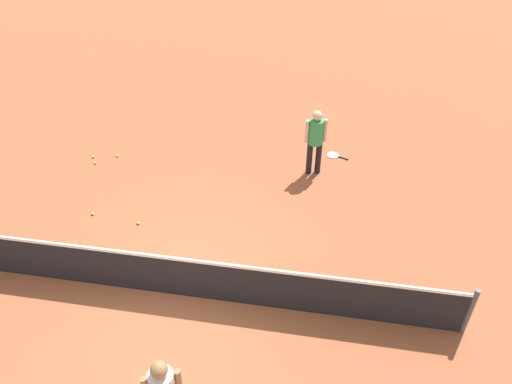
# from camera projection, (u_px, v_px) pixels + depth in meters

# --- Properties ---
(ground_plane) EXTENTS (40.00, 40.00, 0.00)m
(ground_plane) POSITION_uv_depth(u_px,v_px,m) (181.00, 295.00, 9.26)
(ground_plane) COLOR #9E5638
(court_net) EXTENTS (10.09, 0.09, 1.07)m
(court_net) POSITION_uv_depth(u_px,v_px,m) (178.00, 276.00, 8.95)
(court_net) COLOR #4C4C51
(court_net) RESTS_ON ground_plane
(player_near_side) EXTENTS (0.53, 0.42, 1.70)m
(player_near_side) POSITION_uv_depth(u_px,v_px,m) (316.00, 137.00, 11.69)
(player_near_side) COLOR black
(player_near_side) RESTS_ON ground_plane
(tennis_racket_near_player) EXTENTS (0.61, 0.41, 0.03)m
(tennis_racket_near_player) POSITION_uv_depth(u_px,v_px,m) (334.00, 155.00, 12.88)
(tennis_racket_near_player) COLOR white
(tennis_racket_near_player) RESTS_ON ground_plane
(tennis_ball_near_player) EXTENTS (0.07, 0.07, 0.07)m
(tennis_ball_near_player) POSITION_uv_depth(u_px,v_px,m) (93.00, 214.00, 11.03)
(tennis_ball_near_player) COLOR #C6E033
(tennis_ball_near_player) RESTS_ON ground_plane
(tennis_ball_by_net) EXTENTS (0.07, 0.07, 0.07)m
(tennis_ball_by_net) POSITION_uv_depth(u_px,v_px,m) (117.00, 156.00, 12.83)
(tennis_ball_by_net) COLOR #C6E033
(tennis_ball_by_net) RESTS_ON ground_plane
(tennis_ball_midcourt) EXTENTS (0.07, 0.07, 0.07)m
(tennis_ball_midcourt) POSITION_uv_depth(u_px,v_px,m) (95.00, 163.00, 12.57)
(tennis_ball_midcourt) COLOR #C6E033
(tennis_ball_midcourt) RESTS_ON ground_plane
(tennis_ball_baseline) EXTENTS (0.07, 0.07, 0.07)m
(tennis_ball_baseline) POSITION_uv_depth(u_px,v_px,m) (93.00, 157.00, 12.79)
(tennis_ball_baseline) COLOR #C6E033
(tennis_ball_baseline) RESTS_ON ground_plane
(tennis_ball_stray_left) EXTENTS (0.07, 0.07, 0.07)m
(tennis_ball_stray_left) POSITION_uv_depth(u_px,v_px,m) (138.00, 223.00, 10.78)
(tennis_ball_stray_left) COLOR #C6E033
(tennis_ball_stray_left) RESTS_ON ground_plane
(tennis_ball_stray_right) EXTENTS (0.07, 0.07, 0.07)m
(tennis_ball_stray_right) POSITION_uv_depth(u_px,v_px,m) (82.00, 260.00, 9.91)
(tennis_ball_stray_right) COLOR #C6E033
(tennis_ball_stray_right) RESTS_ON ground_plane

